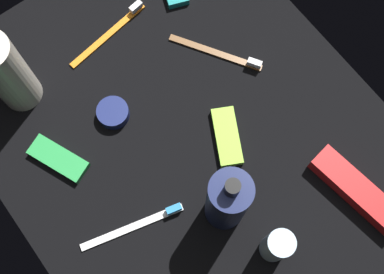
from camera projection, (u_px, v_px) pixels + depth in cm
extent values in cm
cube|color=black|center=(192.00, 143.00, 90.89)|extent=(84.00, 64.00, 1.20)
cylinder|color=#161E49|center=(227.00, 201.00, 78.44)|extent=(6.53, 6.53, 17.48)
cylinder|color=black|center=(232.00, 188.00, 68.75)|extent=(2.20, 2.20, 2.80)
cylinder|color=silver|center=(7.00, 73.00, 84.64)|extent=(7.05, 7.05, 17.55)
cylinder|color=silver|center=(277.00, 246.00, 80.09)|extent=(4.31, 4.31, 10.07)
cube|color=white|center=(132.00, 227.00, 85.51)|extent=(5.74, 17.71, 0.90)
cube|color=#338CCC|center=(174.00, 209.00, 85.35)|extent=(1.73, 2.79, 1.20)
cube|color=brown|center=(215.00, 52.00, 94.93)|extent=(15.90, 10.56, 0.90)
cube|color=white|center=(255.00, 63.00, 93.14)|extent=(2.79, 2.31, 1.20)
cube|color=orange|center=(107.00, 35.00, 95.96)|extent=(3.76, 17.99, 0.90)
cube|color=white|center=(136.00, 7.00, 96.53)|extent=(1.46, 2.73, 1.20)
cube|color=red|center=(357.00, 191.00, 86.13)|extent=(18.05, 6.87, 3.20)
cube|color=#8CD133|center=(227.00, 137.00, 89.82)|extent=(11.06, 8.44, 1.50)
cube|color=green|center=(58.00, 159.00, 88.65)|extent=(11.14, 7.67, 1.50)
cylinder|color=navy|center=(113.00, 113.00, 90.76)|extent=(5.65, 5.65, 2.18)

